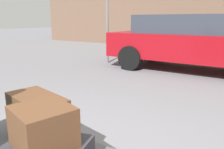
% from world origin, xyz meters
% --- Properties ---
extents(duffel_bag_brown_stacked_top, '(0.61, 0.42, 0.36)m').
position_xyz_m(duffel_bag_brown_stacked_top, '(-0.12, 0.22, 0.52)').
color(duffel_bag_brown_stacked_top, '#51331E').
rests_on(duffel_bag_brown_stacked_top, luggage_cart).
extents(duffel_bag_brown_topmost_pile, '(0.41, 0.40, 0.25)m').
position_xyz_m(duffel_bag_brown_topmost_pile, '(0.32, -0.09, 0.67)').
color(duffel_bag_brown_topmost_pile, '#51331E').
rests_on(duffel_bag_brown_topmost_pile, suitcase_charcoal_front_right).
extents(parked_car, '(4.32, 1.96, 1.42)m').
position_xyz_m(parked_car, '(-0.02, 5.16, 0.76)').
color(parked_car, maroon).
rests_on(parked_car, ground_plane).
extents(no_parking_sign, '(0.48, 0.17, 2.60)m').
position_xyz_m(no_parking_sign, '(-2.46, 4.88, 1.59)').
color(no_parking_sign, slate).
rests_on(no_parking_sign, ground_plane).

